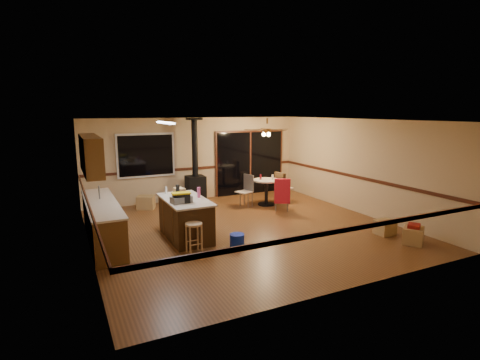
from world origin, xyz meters
TOP-DOWN VIEW (x-y plane):
  - floor at (0.00, 0.00)m, footprint 7.00×7.00m
  - ceiling at (0.00, 0.00)m, footprint 7.00×7.00m
  - wall_back at (0.00, 3.50)m, footprint 7.00×0.00m
  - wall_front at (0.00, -3.50)m, footprint 7.00×0.00m
  - wall_left at (-3.50, 0.00)m, footprint 0.00×7.00m
  - wall_right at (3.50, 0.00)m, footprint 0.00×7.00m
  - chair_rail at (0.00, 0.00)m, footprint 7.00×7.00m
  - window at (-1.60, 3.45)m, footprint 1.72×0.10m
  - sliding_door at (1.90, 3.45)m, footprint 2.52×0.10m
  - lower_cabinets at (-3.20, 0.50)m, footprint 0.60×3.00m
  - countertop at (-3.20, 0.50)m, footprint 0.64×3.04m
  - upper_cabinets at (-3.33, 0.70)m, footprint 0.35×2.00m
  - kitchen_island at (-1.50, 0.00)m, footprint 0.88×1.68m
  - wood_stove at (-0.20, 3.05)m, footprint 0.55×0.50m
  - ceiling_fan at (1.61, 1.80)m, footprint 0.24×0.24m
  - fluorescent_strip at (-1.80, 0.30)m, footprint 0.10×1.20m
  - toolbox_grey at (-1.67, -0.30)m, footprint 0.46×0.31m
  - toolbox_black at (-1.68, -0.32)m, footprint 0.37×0.22m
  - toolbox_yellow_lid at (-1.68, -0.32)m, footprint 0.41×0.25m
  - box_on_island at (-1.52, 0.33)m, footprint 0.23×0.30m
  - bottle_dark at (-1.62, 0.11)m, footprint 0.10×0.10m
  - bottle_pink at (-1.18, -0.02)m, footprint 0.09×0.09m
  - bottle_white at (-1.74, 0.66)m, footprint 0.07×0.07m
  - bar_stool at (-1.63, -0.97)m, footprint 0.35×0.35m
  - blue_bucket at (-0.68, -0.97)m, footprint 0.39×0.39m
  - dining_table at (1.61, 1.80)m, footprint 0.81×0.81m
  - glass_red at (1.46, 1.90)m, footprint 0.07×0.07m
  - glass_cream at (1.79, 1.75)m, footprint 0.06×0.06m
  - chair_left at (1.01, 1.93)m, footprint 0.51×0.51m
  - chair_near at (1.62, 0.93)m, footprint 0.59×0.60m
  - chair_right at (2.13, 1.83)m, footprint 0.50×0.46m
  - box_under_window at (-1.77, 2.92)m, footprint 0.59×0.55m
  - box_corner_a at (2.80, -2.48)m, footprint 0.60×0.59m
  - box_corner_b at (2.72, -1.78)m, footprint 0.41×0.36m
  - box_small_red at (2.80, -2.48)m, footprint 0.37×0.36m

SIDE VIEW (x-z plane):
  - floor at x=0.00m, z-range 0.00..0.00m
  - blue_bucket at x=-0.68m, z-range 0.00..0.26m
  - box_corner_b at x=2.72m, z-range 0.00..0.33m
  - box_corner_a at x=2.80m, z-range 0.00..0.35m
  - box_under_window at x=-1.77m, z-range 0.00..0.38m
  - bar_stool at x=-1.63m, z-range 0.00..0.63m
  - box_small_red at x=2.80m, z-range 0.35..0.43m
  - lower_cabinets at x=-3.20m, z-range 0.00..0.86m
  - kitchen_island at x=-1.50m, z-range 0.00..0.90m
  - dining_table at x=1.61m, z-range 0.14..0.92m
  - chair_left at x=1.01m, z-range 0.33..0.85m
  - chair_near at x=1.62m, z-range 0.25..0.95m
  - chair_right at x=2.13m, z-range 0.25..0.95m
  - wood_stove at x=-0.20m, z-range -0.53..1.99m
  - glass_cream at x=1.79m, z-range 0.78..0.92m
  - glass_red at x=1.46m, z-range 0.78..0.94m
  - countertop at x=-3.20m, z-range 0.86..0.90m
  - toolbox_grey at x=-1.67m, z-range 0.90..1.03m
  - bottle_white at x=-1.74m, z-range 0.90..1.07m
  - box_on_island at x=-1.52m, z-range 0.90..1.08m
  - toolbox_black at x=-1.68m, z-range 0.90..1.09m
  - chair_rail at x=0.00m, z-range 0.96..1.04m
  - bottle_pink at x=-1.18m, z-range 0.90..1.13m
  - sliding_door at x=1.90m, z-range 0.00..2.10m
  - bottle_dark at x=-1.62m, z-range 0.90..1.20m
  - toolbox_yellow_lid at x=-1.68m, z-range 1.09..1.12m
  - wall_back at x=0.00m, z-range -2.20..4.80m
  - wall_front at x=0.00m, z-range -2.20..4.80m
  - wall_left at x=-3.50m, z-range -2.20..4.80m
  - wall_right at x=3.50m, z-range -2.20..4.80m
  - window at x=-1.60m, z-range 0.84..2.16m
  - upper_cabinets at x=-3.33m, z-range 1.50..2.30m
  - ceiling_fan at x=1.61m, z-range 1.94..2.49m
  - fluorescent_strip at x=-1.80m, z-range 2.54..2.58m
  - ceiling at x=0.00m, z-range 2.60..2.60m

